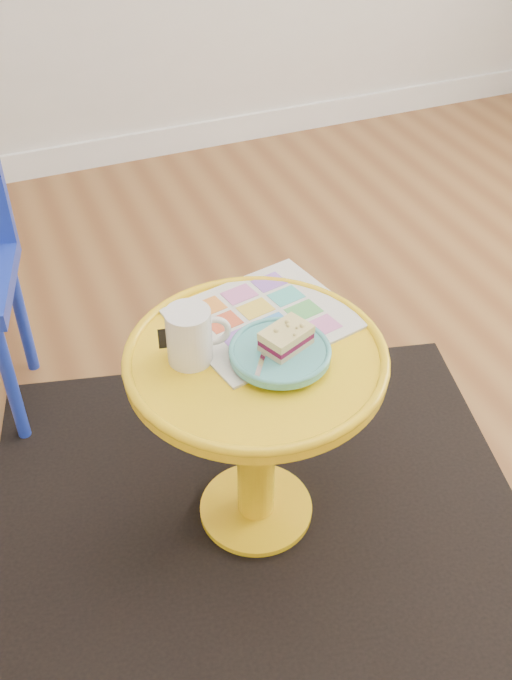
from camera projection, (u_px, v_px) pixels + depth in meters
name	position (u px, v px, depth m)	size (l,w,h in m)	color
floor	(391.00, 472.00, 1.97)	(4.00, 4.00, 0.00)	brown
rug	(256.00, 511.00, 1.87)	(1.30, 1.10, 0.01)	black
side_table	(256.00, 405.00, 1.64)	(0.54, 0.54, 0.51)	yellow
newspaper	(264.00, 318.00, 1.63)	(0.35, 0.30, 0.01)	silver
mug	(190.00, 334.00, 1.49)	(0.13, 0.09, 0.12)	white
plate	(280.00, 353.00, 1.52)	(0.20, 0.20, 0.02)	#53B0B0
cake_slice	(286.00, 338.00, 1.51)	(0.12, 0.10, 0.04)	#D3BC8C
fork	(264.00, 352.00, 1.50)	(0.09, 0.13, 0.00)	silver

